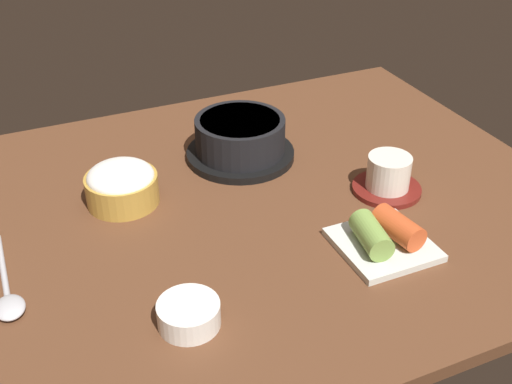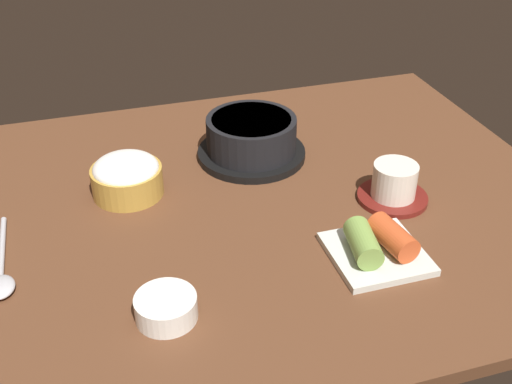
{
  "view_description": "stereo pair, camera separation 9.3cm",
  "coord_description": "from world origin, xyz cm",
  "px_view_note": "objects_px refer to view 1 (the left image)",
  "views": [
    {
      "loc": [
        -29.59,
        -73.23,
        55.16
      ],
      "look_at": [
        2.0,
        -2.0,
        5.0
      ],
      "focal_mm": 44.8,
      "sensor_mm": 36.0,
      "label": 1
    },
    {
      "loc": [
        -20.92,
        -76.47,
        55.16
      ],
      "look_at": [
        2.0,
        -2.0,
        5.0
      ],
      "focal_mm": 44.8,
      "sensor_mm": 36.0,
      "label": 2
    }
  ],
  "objects_px": {
    "stone_pot": "(240,139)",
    "rice_bowl": "(121,184)",
    "tea_cup_with_saucer": "(388,176)",
    "spoon": "(8,295)",
    "kimchi_plate": "(384,237)",
    "side_bowl_near": "(189,313)"
  },
  "relations": [
    {
      "from": "side_bowl_near",
      "to": "kimchi_plate",
      "type": "bearing_deg",
      "value": 6.21
    },
    {
      "from": "stone_pot",
      "to": "tea_cup_with_saucer",
      "type": "distance_m",
      "value": 0.25
    },
    {
      "from": "rice_bowl",
      "to": "tea_cup_with_saucer",
      "type": "bearing_deg",
      "value": -19.58
    },
    {
      "from": "stone_pot",
      "to": "tea_cup_with_saucer",
      "type": "xyz_separation_m",
      "value": [
        0.17,
        -0.19,
        -0.01
      ]
    },
    {
      "from": "stone_pot",
      "to": "tea_cup_with_saucer",
      "type": "bearing_deg",
      "value": -48.74
    },
    {
      "from": "kimchi_plate",
      "to": "stone_pot",
      "type": "bearing_deg",
      "value": 104.72
    },
    {
      "from": "stone_pot",
      "to": "spoon",
      "type": "xyz_separation_m",
      "value": [
        -0.39,
        -0.21,
        -0.03
      ]
    },
    {
      "from": "tea_cup_with_saucer",
      "to": "spoon",
      "type": "bearing_deg",
      "value": -178.01
    },
    {
      "from": "side_bowl_near",
      "to": "rice_bowl",
      "type": "bearing_deg",
      "value": 91.39
    },
    {
      "from": "stone_pot",
      "to": "rice_bowl",
      "type": "height_order",
      "value": "stone_pot"
    },
    {
      "from": "rice_bowl",
      "to": "tea_cup_with_saucer",
      "type": "height_order",
      "value": "rice_bowl"
    },
    {
      "from": "kimchi_plate",
      "to": "side_bowl_near",
      "type": "distance_m",
      "value": 0.29
    },
    {
      "from": "rice_bowl",
      "to": "kimchi_plate",
      "type": "relative_size",
      "value": 0.89
    },
    {
      "from": "spoon",
      "to": "stone_pot",
      "type": "bearing_deg",
      "value": 27.8
    },
    {
      "from": "tea_cup_with_saucer",
      "to": "spoon",
      "type": "relative_size",
      "value": 0.59
    },
    {
      "from": "rice_bowl",
      "to": "tea_cup_with_saucer",
      "type": "distance_m",
      "value": 0.4
    },
    {
      "from": "stone_pot",
      "to": "spoon",
      "type": "height_order",
      "value": "stone_pot"
    },
    {
      "from": "tea_cup_with_saucer",
      "to": "kimchi_plate",
      "type": "distance_m",
      "value": 0.15
    },
    {
      "from": "tea_cup_with_saucer",
      "to": "spoon",
      "type": "distance_m",
      "value": 0.56
    },
    {
      "from": "stone_pot",
      "to": "rice_bowl",
      "type": "bearing_deg",
      "value": -165.8
    },
    {
      "from": "rice_bowl",
      "to": "tea_cup_with_saucer",
      "type": "relative_size",
      "value": 1.02
    },
    {
      "from": "kimchi_plate",
      "to": "rice_bowl",
      "type": "bearing_deg",
      "value": 139.26
    }
  ]
}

